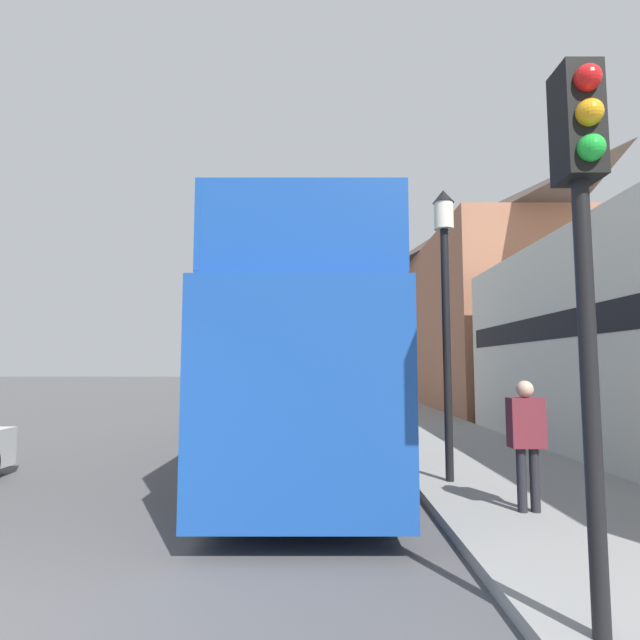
{
  "coord_description": "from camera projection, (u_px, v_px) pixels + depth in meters",
  "views": [
    {
      "loc": [
        3.25,
        -3.23,
        1.95
      ],
      "look_at": [
        3.25,
        7.02,
        2.91
      ],
      "focal_mm": 28.0,
      "sensor_mm": 36.0,
      "label": 1
    }
  ],
  "objects": [
    {
      "name": "lamp_post_nearest",
      "position": [
        445.0,
        277.0,
        8.2
      ],
      "size": [
        0.35,
        0.35,
        4.75
      ],
      "color": "black",
      "rests_on": "sidewalk"
    },
    {
      "name": "parked_car_ahead_of_bus",
      "position": [
        329.0,
        402.0,
        17.98
      ],
      "size": [
        1.97,
        4.13,
        1.43
      ],
      "rotation": [
        0.0,
        0.0,
        -0.04
      ],
      "color": "silver",
      "rests_on": "ground_plane"
    },
    {
      "name": "pedestrian_second",
      "position": [
        526.0,
        432.0,
        6.31
      ],
      "size": [
        0.43,
        0.24,
        1.63
      ],
      "color": "#232328",
      "rests_on": "sidewalk"
    },
    {
      "name": "traffic_signal",
      "position": [
        583.0,
        210.0,
        3.56
      ],
      "size": [
        0.28,
        0.42,
        4.0
      ],
      "color": "black",
      "rests_on": "sidewalk"
    },
    {
      "name": "brick_terrace_rear",
      "position": [
        455.0,
        310.0,
        29.15
      ],
      "size": [
        6.0,
        24.13,
        10.45
      ],
      "color": "#9E664C",
      "rests_on": "ground_plane"
    },
    {
      "name": "lamp_post_second",
      "position": [
        380.0,
        321.0,
        16.22
      ],
      "size": [
        0.35,
        0.35,
        4.75
      ],
      "color": "black",
      "rests_on": "sidewalk"
    },
    {
      "name": "tour_bus",
      "position": [
        309.0,
        370.0,
        10.19
      ],
      "size": [
        2.48,
        10.01,
        4.1
      ],
      "rotation": [
        0.0,
        0.0,
        0.0
      ],
      "color": "#19479E",
      "rests_on": "ground_plane"
    },
    {
      "name": "ground_plane",
      "position": [
        252.0,
        407.0,
        23.94
      ],
      "size": [
        144.0,
        144.0,
        0.0
      ],
      "primitive_type": "plane",
      "color": "#4C4C4F"
    },
    {
      "name": "sidewalk",
      "position": [
        396.0,
        411.0,
        20.96
      ],
      "size": [
        3.45,
        108.0,
        0.14
      ],
      "color": "gray",
      "rests_on": "ground_plane"
    }
  ]
}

